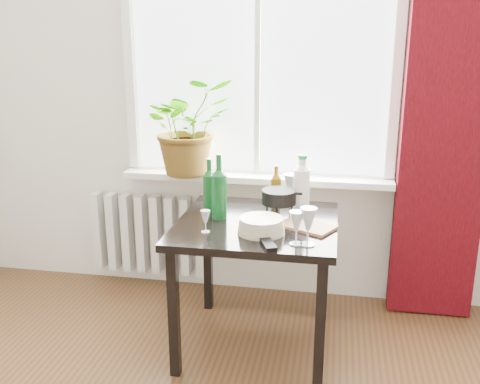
% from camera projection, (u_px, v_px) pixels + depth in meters
% --- Properties ---
extents(window, '(1.72, 0.08, 1.62)m').
position_uv_depth(window, '(258.00, 53.00, 3.28)').
color(window, white).
rests_on(window, ground).
extents(windowsill, '(1.72, 0.20, 0.04)m').
position_uv_depth(windowsill, '(256.00, 178.00, 3.42)').
color(windowsill, white).
rests_on(windowsill, ground).
extents(curtain, '(0.50, 0.12, 2.56)m').
position_uv_depth(curtain, '(448.00, 109.00, 3.07)').
color(curtain, '#36040A').
rests_on(curtain, ground).
extents(radiator, '(0.80, 0.10, 0.55)m').
position_uv_depth(radiator, '(149.00, 234.00, 3.71)').
color(radiator, silver).
rests_on(radiator, ground).
extents(table, '(0.85, 0.85, 0.74)m').
position_uv_depth(table, '(257.00, 237.00, 2.89)').
color(table, black).
rests_on(table, ground).
extents(potted_plant, '(0.72, 0.70, 0.61)m').
position_uv_depth(potted_plant, '(188.00, 127.00, 3.36)').
color(potted_plant, '#2A741F').
rests_on(potted_plant, windowsill).
extents(wine_bottle_left, '(0.08, 0.08, 0.31)m').
position_uv_depth(wine_bottle_left, '(210.00, 185.00, 2.99)').
color(wine_bottle_left, '#0C4118').
rests_on(wine_bottle_left, table).
extents(wine_bottle_right, '(0.10, 0.10, 0.36)m').
position_uv_depth(wine_bottle_right, '(219.00, 186.00, 2.87)').
color(wine_bottle_right, '#0D481B').
rests_on(wine_bottle_right, table).
extents(bottle_amber, '(0.07, 0.07, 0.24)m').
position_uv_depth(bottle_amber, '(276.00, 186.00, 3.10)').
color(bottle_amber, brown).
rests_on(bottle_amber, table).
extents(cleaning_bottle, '(0.10, 0.10, 0.33)m').
position_uv_depth(cleaning_bottle, '(302.00, 181.00, 3.03)').
color(cleaning_bottle, white).
rests_on(cleaning_bottle, table).
extents(wineglass_front_right, '(0.09, 0.09, 0.19)m').
position_uv_depth(wineglass_front_right, '(308.00, 226.00, 2.51)').
color(wineglass_front_right, silver).
rests_on(wineglass_front_right, table).
extents(wineglass_far_right, '(0.08, 0.08, 0.17)m').
position_uv_depth(wineglass_far_right, '(296.00, 228.00, 2.52)').
color(wineglass_far_right, silver).
rests_on(wineglass_far_right, table).
extents(wineglass_back_center, '(0.10, 0.10, 0.20)m').
position_uv_depth(wineglass_back_center, '(290.00, 190.00, 3.10)').
color(wineglass_back_center, silver).
rests_on(wineglass_back_center, table).
extents(wineglass_back_left, '(0.10, 0.10, 0.18)m').
position_uv_depth(wineglass_back_left, '(217.00, 189.00, 3.15)').
color(wineglass_back_left, '#B2BBC0').
rests_on(wineglass_back_left, table).
extents(wineglass_front_left, '(0.06, 0.06, 0.12)m').
position_uv_depth(wineglass_front_left, '(205.00, 221.00, 2.68)').
color(wineglass_front_left, silver).
rests_on(wineglass_front_left, table).
extents(plate_stack, '(0.29, 0.29, 0.08)m').
position_uv_depth(plate_stack, '(261.00, 226.00, 2.68)').
color(plate_stack, beige).
rests_on(plate_stack, table).
extents(fondue_pot, '(0.28, 0.26, 0.15)m').
position_uv_depth(fondue_pot, '(279.00, 203.00, 2.94)').
color(fondue_pot, black).
rests_on(fondue_pot, table).
extents(tv_remote, '(0.11, 0.18, 0.02)m').
position_uv_depth(tv_remote, '(267.00, 243.00, 2.54)').
color(tv_remote, black).
rests_on(tv_remote, table).
extents(cutting_board, '(0.33, 0.29, 0.01)m').
position_uv_depth(cutting_board, '(307.00, 226.00, 2.77)').
color(cutting_board, '#A46D4A').
rests_on(cutting_board, table).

